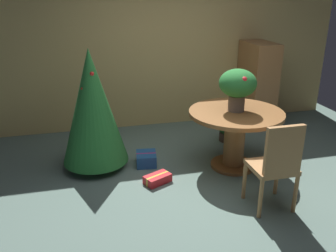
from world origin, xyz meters
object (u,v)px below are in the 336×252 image
flower_vase (238,85)px  potted_plant (227,128)px  wooden_chair_near (276,163)px  wooden_cabinet (257,85)px  gift_box_red (158,179)px  round_dining_table (235,129)px  holiday_tree (92,107)px  gift_box_blue (146,159)px

flower_vase → potted_plant: (0.24, 0.79, -0.89)m
wooden_chair_near → potted_plant: size_ratio=2.53×
wooden_cabinet → gift_box_red: bearing=-142.5°
wooden_chair_near → gift_box_red: (-1.05, 0.83, -0.49)m
round_dining_table → wooden_chair_near: 1.01m
flower_vase → potted_plant: size_ratio=1.35×
gift_box_red → wooden_cabinet: 2.66m
wooden_chair_near → gift_box_red: bearing=141.7°
wooden_chair_near → wooden_cabinet: wooden_cabinet is taller
gift_box_red → holiday_tree: bearing=137.9°
flower_vase → wooden_cabinet: bearing=54.2°
gift_box_red → wooden_cabinet: bearing=37.5°
gift_box_red → gift_box_blue: bearing=94.7°
flower_vase → wooden_chair_near: size_ratio=0.53×
gift_box_red → flower_vase: bearing=10.9°
wooden_cabinet → round_dining_table: bearing=-125.5°
gift_box_blue → flower_vase: bearing=-15.4°
round_dining_table → potted_plant: bearing=73.2°
gift_box_red → potted_plant: potted_plant is taller
gift_box_blue → gift_box_red: 0.51m
round_dining_table → wooden_cabinet: wooden_cabinet is taller
wooden_cabinet → gift_box_blue: bearing=-153.0°
round_dining_table → flower_vase: 0.56m
round_dining_table → holiday_tree: holiday_tree is taller
gift_box_blue → wooden_cabinet: bearing=27.0°
potted_plant → wooden_chair_near: bearing=-97.6°
flower_vase → wooden_chair_near: flower_vase is taller
gift_box_blue → wooden_chair_near: bearing=-50.7°
wooden_chair_near → holiday_tree: (-1.74, 1.45, 0.28)m
gift_box_red → potted_plant: size_ratio=0.93×
wooden_cabinet → potted_plant: 1.06m
flower_vase → wooden_chair_near: 1.17m
round_dining_table → potted_plant: round_dining_table is taller
round_dining_table → gift_box_red: (-1.05, -0.18, -0.48)m
round_dining_table → wooden_chair_near: (0.00, -1.01, 0.01)m
flower_vase → potted_plant: flower_vase is taller
wooden_chair_near → wooden_cabinet: 2.60m
round_dining_table → flower_vase: bearing=82.8°
gift_box_blue → potted_plant: (1.34, 0.49, 0.13)m
round_dining_table → wooden_cabinet: (0.99, 1.39, 0.16)m
flower_vase → wooden_cabinet: (0.99, 1.37, -0.40)m
holiday_tree → gift_box_red: (0.68, -0.62, -0.77)m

